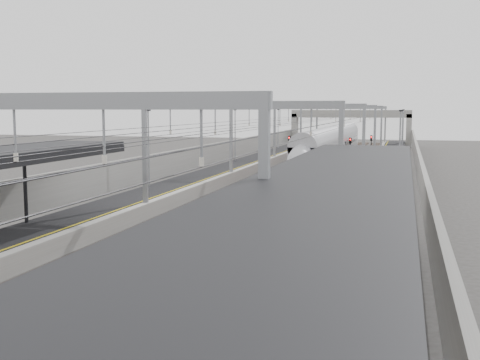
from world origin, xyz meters
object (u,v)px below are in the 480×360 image
Objects in this scene: overbridge at (351,119)px; signal_green at (289,144)px; bench at (338,258)px; train at (330,153)px.

signal_green is (-5.20, -33.61, -2.89)m from overbridge.
bench is at bearing -85.21° from overbridge.
bench is 59.47m from signal_green.
overbridge is at bearing 91.98° from train.
bench is (6.17, -48.18, -0.44)m from train.
overbridge is 6.33× the size of signal_green.
overbridge is 11.76× the size of bench.
overbridge is at bearing 81.20° from signal_green.
bench is (7.67, -91.66, -3.74)m from overbridge.
bench is 0.54× the size of signal_green.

